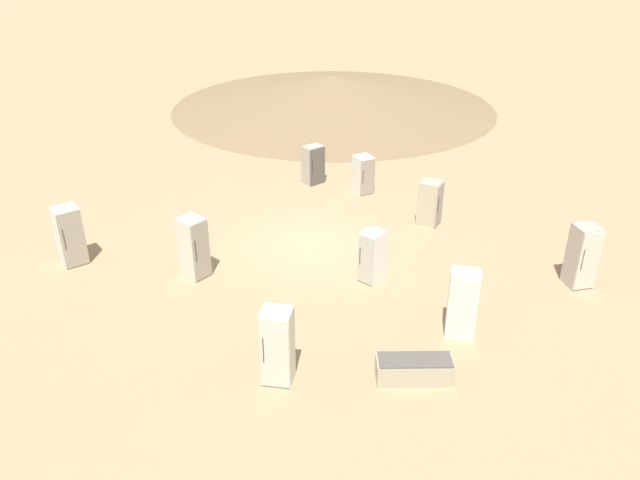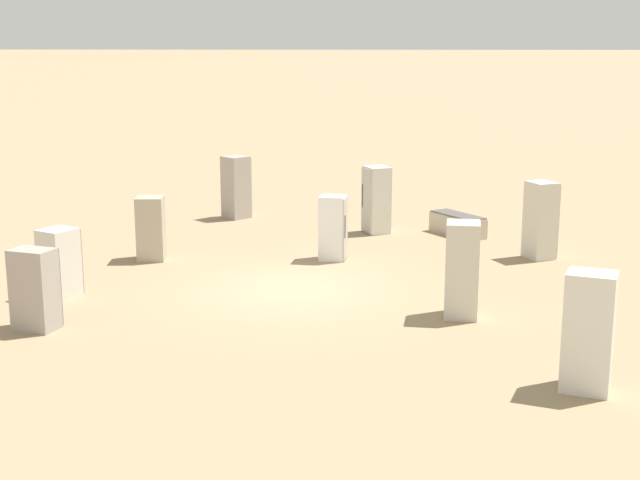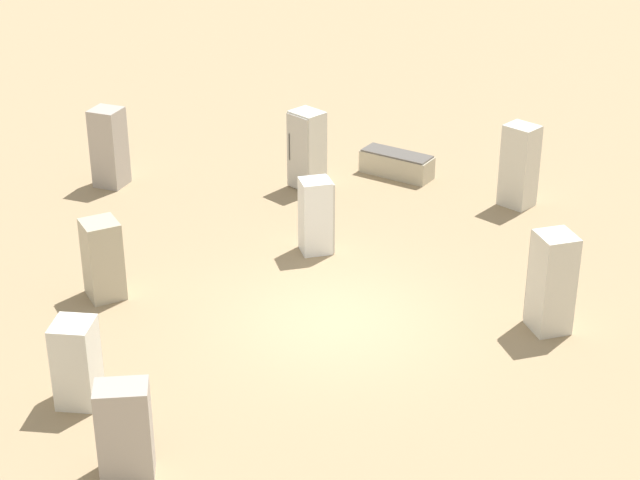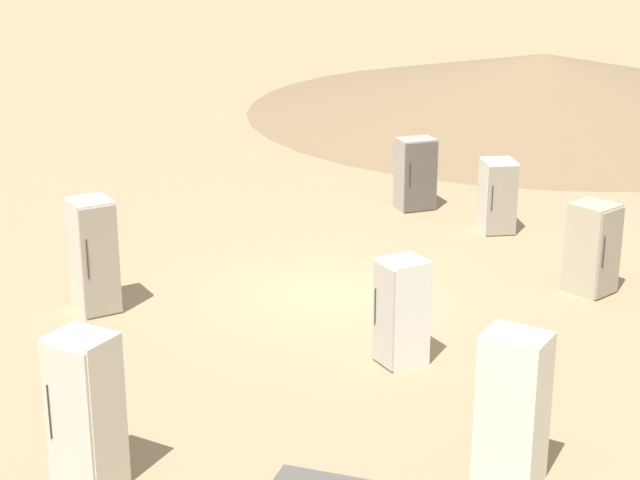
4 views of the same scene
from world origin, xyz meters
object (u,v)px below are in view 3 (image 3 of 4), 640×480
at_px(discarded_fridge_1, 307,150).
at_px(discarded_fridge_8, 316,216).
at_px(discarded_fridge_5, 77,362).
at_px(discarded_fridge_9, 520,166).
at_px(discarded_fridge_6, 125,431).
at_px(discarded_fridge_0, 102,259).
at_px(discarded_fridge_2, 397,164).
at_px(discarded_fridge_7, 552,282).
at_px(discarded_fridge_3, 109,147).

distance_m(discarded_fridge_1, discarded_fridge_8, 3.46).
distance_m(discarded_fridge_5, discarded_fridge_9, 11.64).
xyz_separation_m(discarded_fridge_5, discarded_fridge_6, (-0.29, 2.19, 0.04)).
relative_size(discarded_fridge_0, discarded_fridge_2, 0.87).
bearing_deg(discarded_fridge_8, discarded_fridge_0, -79.42).
xyz_separation_m(discarded_fridge_1, discarded_fridge_7, (-1.67, 7.86, 0.01)).
distance_m(discarded_fridge_2, discarded_fridge_9, 3.28).
bearing_deg(discarded_fridge_9, discarded_fridge_6, -83.09).
bearing_deg(discarded_fridge_9, discarded_fridge_3, -143.27).
relative_size(discarded_fridge_0, discarded_fridge_8, 0.99).
bearing_deg(discarded_fridge_9, discarded_fridge_1, -148.28).
distance_m(discarded_fridge_1, discarded_fridge_5, 9.70).
bearing_deg(discarded_fridge_2, discarded_fridge_5, -178.26).
relative_size(discarded_fridge_3, discarded_fridge_6, 1.22).
bearing_deg(discarded_fridge_6, discarded_fridge_8, 63.73).
bearing_deg(discarded_fridge_2, discarded_fridge_3, 127.44).
xyz_separation_m(discarded_fridge_2, discarded_fridge_7, (0.63, 7.69, 0.67)).
relative_size(discarded_fridge_2, discarded_fridge_9, 0.94).
bearing_deg(discarded_fridge_0, discarded_fridge_2, 17.59).
bearing_deg(discarded_fridge_8, discarded_fridge_9, 102.41).
bearing_deg(discarded_fridge_2, discarded_fridge_0, 168.01).
xyz_separation_m(discarded_fridge_0, discarded_fridge_1, (-5.63, -3.54, 0.15)).
xyz_separation_m(discarded_fridge_0, discarded_fridge_8, (-4.55, -0.26, 0.01)).
relative_size(discarded_fridge_5, discarded_fridge_9, 0.76).
relative_size(discarded_fridge_1, discarded_fridge_6, 1.21).
height_order(discarded_fridge_0, discarded_fridge_6, discarded_fridge_0).
distance_m(discarded_fridge_2, discarded_fridge_7, 7.74).
relative_size(discarded_fridge_0, discarded_fridge_6, 1.02).
relative_size(discarded_fridge_5, discarded_fridge_6, 0.95).
xyz_separation_m(discarded_fridge_6, discarded_fridge_9, (-10.59, -6.31, 0.19)).
xyz_separation_m(discarded_fridge_0, discarded_fridge_5, (1.13, 3.40, -0.06)).
height_order(discarded_fridge_5, discarded_fridge_8, discarded_fridge_8).
distance_m(discarded_fridge_1, discarded_fridge_6, 11.19).
height_order(discarded_fridge_1, discarded_fridge_9, discarded_fridge_9).
height_order(discarded_fridge_7, discarded_fridge_9, discarded_fridge_9).
xyz_separation_m(discarded_fridge_5, discarded_fridge_7, (-8.44, 0.91, 0.22)).
height_order(discarded_fridge_6, discarded_fridge_8, discarded_fridge_8).
relative_size(discarded_fridge_0, discarded_fridge_5, 1.07).
bearing_deg(discarded_fridge_0, discarded_fridge_5, -113.87).
xyz_separation_m(discarded_fridge_3, discarded_fridge_5, (2.46, 8.87, -0.22)).
bearing_deg(discarded_fridge_3, discarded_fridge_7, -15.22).
relative_size(discarded_fridge_0, discarded_fridge_3, 0.83).
relative_size(discarded_fridge_3, discarded_fridge_8, 1.18).
bearing_deg(discarded_fridge_7, discarded_fridge_8, 126.82).
xyz_separation_m(discarded_fridge_3, discarded_fridge_9, (-8.43, 4.75, 0.01)).
bearing_deg(discarded_fridge_9, discarded_fridge_8, -108.79).
relative_size(discarded_fridge_2, discarded_fridge_8, 1.13).
relative_size(discarded_fridge_0, discarded_fridge_7, 0.83).
height_order(discarded_fridge_0, discarded_fridge_7, discarded_fridge_7).
xyz_separation_m(discarded_fridge_0, discarded_fridge_9, (-9.75, -0.72, 0.17)).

